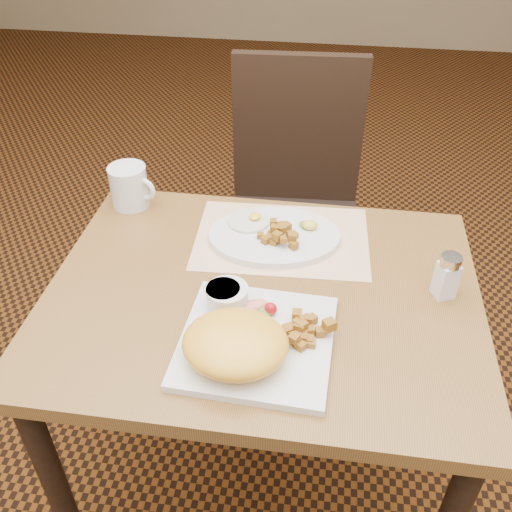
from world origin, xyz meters
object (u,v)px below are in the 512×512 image
(table, at_px, (262,328))
(plate_square, at_px, (256,341))
(plate_oval, at_px, (274,236))
(salt_shaker, at_px, (447,276))
(chair_far, at_px, (294,197))
(coffee_mug, at_px, (130,186))

(table, xyz_separation_m, plate_square, (0.01, -0.15, 0.12))
(plate_oval, xyz_separation_m, salt_shaker, (0.37, -0.14, 0.04))
(chair_far, xyz_separation_m, salt_shaker, (0.36, -0.67, 0.26))
(chair_far, bearing_deg, salt_shaker, 115.10)
(plate_square, xyz_separation_m, plate_oval, (-0.01, 0.33, 0.00))
(chair_far, height_order, salt_shaker, chair_far)
(salt_shaker, bearing_deg, coffee_mug, 162.20)
(plate_square, height_order, coffee_mug, coffee_mug)
(coffee_mug, bearing_deg, plate_square, -48.54)
(coffee_mug, bearing_deg, table, -36.94)
(plate_square, bearing_deg, coffee_mug, 131.46)
(salt_shaker, bearing_deg, chair_far, 118.32)
(plate_square, bearing_deg, chair_far, 90.00)
(plate_oval, bearing_deg, coffee_mug, 165.22)
(table, height_order, chair_far, chair_far)
(plate_square, distance_m, coffee_mug, 0.58)
(salt_shaker, distance_m, coffee_mug, 0.78)
(plate_oval, height_order, salt_shaker, salt_shaker)
(plate_square, distance_m, plate_oval, 0.33)
(table, relative_size, plate_square, 3.21)
(table, height_order, salt_shaker, salt_shaker)
(plate_square, height_order, salt_shaker, salt_shaker)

